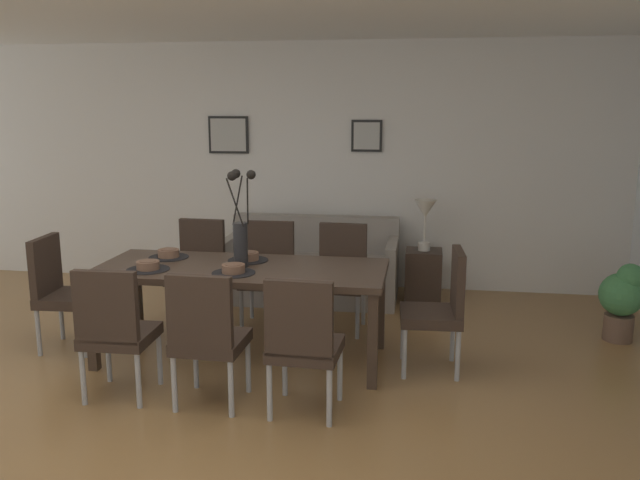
{
  "coord_description": "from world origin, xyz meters",
  "views": [
    {
      "loc": [
        1.5,
        -3.78,
        1.95
      ],
      "look_at": [
        0.72,
        1.11,
        0.93
      ],
      "focal_mm": 37.08,
      "sensor_mm": 36.0,
      "label": 1
    }
  ],
  "objects_px": {
    "dining_chair_head_east": "(441,304)",
    "potted_plant": "(622,298)",
    "dining_chair_far_right": "(269,268)",
    "bowl_near_right": "(169,253)",
    "table_lamp": "(425,213)",
    "framed_picture_center": "(367,136)",
    "side_table": "(423,275)",
    "dining_chair_mid_right": "(341,272)",
    "bowl_far_left": "(233,268)",
    "centerpiece_vase": "(240,230)",
    "dining_chair_near_right": "(199,266)",
    "dining_chair_mid_left": "(303,339)",
    "bowl_near_left": "(148,265)",
    "framed_picture_left": "(228,135)",
    "dining_chair_near_left": "(115,327)",
    "dining_table": "(241,275)",
    "dining_chair_head_west": "(60,287)",
    "bowl_far_right": "(248,256)",
    "dining_chair_far_left": "(207,333)",
    "sofa": "(311,270)"
  },
  "relations": [
    {
      "from": "dining_chair_mid_left",
      "to": "bowl_far_right",
      "type": "relative_size",
      "value": 5.41
    },
    {
      "from": "dining_chair_mid_left",
      "to": "dining_chair_mid_right",
      "type": "relative_size",
      "value": 1.0
    },
    {
      "from": "side_table",
      "to": "potted_plant",
      "type": "bearing_deg",
      "value": -29.06
    },
    {
      "from": "dining_chair_near_right",
      "to": "dining_chair_mid_left",
      "type": "bearing_deg",
      "value": -53.52
    },
    {
      "from": "bowl_far_right",
      "to": "framed_picture_left",
      "type": "distance_m",
      "value": 2.33
    },
    {
      "from": "dining_table",
      "to": "dining_chair_head_east",
      "type": "xyz_separation_m",
      "value": [
        1.51,
        0.01,
        -0.16
      ]
    },
    {
      "from": "potted_plant",
      "to": "dining_chair_near_right",
      "type": "bearing_deg",
      "value": -179.71
    },
    {
      "from": "framed_picture_center",
      "to": "dining_chair_near_left",
      "type": "bearing_deg",
      "value": -114.2
    },
    {
      "from": "table_lamp",
      "to": "framed_picture_center",
      "type": "xyz_separation_m",
      "value": [
        -0.63,
        0.44,
        0.73
      ]
    },
    {
      "from": "side_table",
      "to": "dining_chair_head_east",
      "type": "bearing_deg",
      "value": -85.71
    },
    {
      "from": "bowl_near_left",
      "to": "bowl_far_right",
      "type": "xyz_separation_m",
      "value": [
        0.66,
        0.41,
        0.0
      ]
    },
    {
      "from": "dining_chair_mid_right",
      "to": "bowl_near_right",
      "type": "xyz_separation_m",
      "value": [
        -1.32,
        -0.65,
        0.27
      ]
    },
    {
      "from": "bowl_near_left",
      "to": "framed_picture_center",
      "type": "relative_size",
      "value": 0.52
    },
    {
      "from": "dining_chair_mid_left",
      "to": "bowl_near_right",
      "type": "height_order",
      "value": "dining_chair_mid_left"
    },
    {
      "from": "dining_table",
      "to": "side_table",
      "type": "distance_m",
      "value": 2.3
    },
    {
      "from": "bowl_near_right",
      "to": "side_table",
      "type": "height_order",
      "value": "bowl_near_right"
    },
    {
      "from": "dining_chair_head_west",
      "to": "table_lamp",
      "type": "relative_size",
      "value": 1.8
    },
    {
      "from": "dining_chair_near_right",
      "to": "table_lamp",
      "type": "bearing_deg",
      "value": 24.65
    },
    {
      "from": "dining_chair_far_right",
      "to": "centerpiece_vase",
      "type": "bearing_deg",
      "value": -90.33
    },
    {
      "from": "dining_chair_mid_right",
      "to": "bowl_far_left",
      "type": "relative_size",
      "value": 5.41
    },
    {
      "from": "dining_chair_mid_left",
      "to": "bowl_near_right",
      "type": "bearing_deg",
      "value": 140.28
    },
    {
      "from": "dining_chair_far_right",
      "to": "bowl_near_right",
      "type": "height_order",
      "value": "dining_chair_far_right"
    },
    {
      "from": "centerpiece_vase",
      "to": "bowl_near_right",
      "type": "bearing_deg",
      "value": 163.01
    },
    {
      "from": "centerpiece_vase",
      "to": "potted_plant",
      "type": "height_order",
      "value": "centerpiece_vase"
    },
    {
      "from": "bowl_far_right",
      "to": "framed_picture_center",
      "type": "bearing_deg",
      "value": 69.82
    },
    {
      "from": "dining_chair_far_right",
      "to": "centerpiece_vase",
      "type": "relative_size",
      "value": 1.25
    },
    {
      "from": "dining_chair_near_left",
      "to": "dining_table",
      "type": "bearing_deg",
      "value": 52.83
    },
    {
      "from": "bowl_near_right",
      "to": "potted_plant",
      "type": "relative_size",
      "value": 0.25
    },
    {
      "from": "dining_chair_near_right",
      "to": "potted_plant",
      "type": "distance_m",
      "value": 3.67
    },
    {
      "from": "dining_chair_far_right",
      "to": "dining_chair_mid_right",
      "type": "height_order",
      "value": "same"
    },
    {
      "from": "dining_chair_head_east",
      "to": "potted_plant",
      "type": "height_order",
      "value": "dining_chair_head_east"
    },
    {
      "from": "dining_chair_mid_right",
      "to": "dining_chair_near_left",
      "type": "bearing_deg",
      "value": -127.39
    },
    {
      "from": "dining_chair_near_right",
      "to": "bowl_near_left",
      "type": "height_order",
      "value": "dining_chair_near_right"
    },
    {
      "from": "bowl_far_left",
      "to": "potted_plant",
      "type": "height_order",
      "value": "bowl_far_left"
    },
    {
      "from": "dining_chair_head_west",
      "to": "bowl_near_right",
      "type": "xyz_separation_m",
      "value": [
        0.84,
        0.2,
        0.27
      ]
    },
    {
      "from": "dining_chair_far_right",
      "to": "centerpiece_vase",
      "type": "distance_m",
      "value": 1.01
    },
    {
      "from": "framed_picture_center",
      "to": "dining_chair_far_left",
      "type": "bearing_deg",
      "value": -103.52
    },
    {
      "from": "centerpiece_vase",
      "to": "framed_picture_left",
      "type": "distance_m",
      "value": 2.44
    },
    {
      "from": "dining_chair_head_east",
      "to": "potted_plant",
      "type": "bearing_deg",
      "value": 30.22
    },
    {
      "from": "dining_chair_mid_left",
      "to": "bowl_far_right",
      "type": "distance_m",
      "value": 1.28
    },
    {
      "from": "bowl_near_left",
      "to": "framed_picture_center",
      "type": "bearing_deg",
      "value": 60.03
    },
    {
      "from": "centerpiece_vase",
      "to": "framed_picture_left",
      "type": "xyz_separation_m",
      "value": [
        -0.75,
        2.24,
        0.6
      ]
    },
    {
      "from": "dining_chair_mid_right",
      "to": "dining_chair_head_east",
      "type": "bearing_deg",
      "value": -44.78
    },
    {
      "from": "dining_chair_near_right",
      "to": "table_lamp",
      "type": "relative_size",
      "value": 1.8
    },
    {
      "from": "side_table",
      "to": "table_lamp",
      "type": "distance_m",
      "value": 0.63
    },
    {
      "from": "dining_chair_far_right",
      "to": "framed_picture_center",
      "type": "bearing_deg",
      "value": 61.58
    },
    {
      "from": "bowl_far_left",
      "to": "table_lamp",
      "type": "bearing_deg",
      "value": 55.46
    },
    {
      "from": "table_lamp",
      "to": "potted_plant",
      "type": "height_order",
      "value": "table_lamp"
    },
    {
      "from": "dining_chair_far_left",
      "to": "sofa",
      "type": "height_order",
      "value": "dining_chair_far_left"
    },
    {
      "from": "dining_chair_mid_right",
      "to": "bowl_near_left",
      "type": "relative_size",
      "value": 5.41
    }
  ]
}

